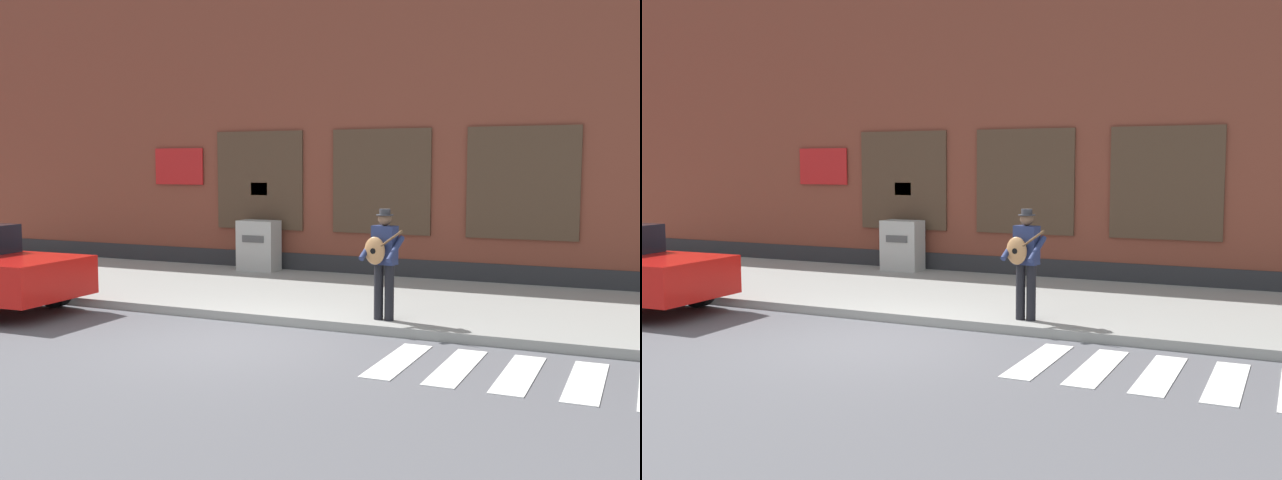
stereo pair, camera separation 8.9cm
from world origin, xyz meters
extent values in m
plane|color=#56565B|center=(0.00, 0.00, 0.00)|extent=(160.00, 160.00, 0.00)
cube|color=gray|center=(0.00, 3.85, 0.08)|extent=(28.00, 5.04, 0.15)
cube|color=brown|center=(0.00, 8.37, 3.97)|extent=(28.00, 4.00, 7.94)
cube|color=#28282B|center=(0.00, 6.35, 0.28)|extent=(28.00, 0.04, 0.55)
cube|color=#473323|center=(-3.06, 6.34, 2.25)|extent=(2.28, 0.06, 2.32)
cube|color=black|center=(-3.06, 6.33, 2.25)|extent=(2.16, 0.03, 2.20)
cube|color=#473323|center=(0.00, 6.34, 2.25)|extent=(2.28, 0.06, 2.32)
cube|color=black|center=(0.00, 6.33, 2.25)|extent=(2.16, 0.03, 2.20)
cube|color=#473323|center=(3.06, 6.34, 2.25)|extent=(2.28, 0.06, 2.32)
cube|color=black|center=(3.06, 6.33, 2.25)|extent=(2.16, 0.03, 2.20)
cube|color=red|center=(-5.35, 6.33, 2.58)|extent=(1.40, 0.04, 0.90)
cube|color=yellow|center=(-3.06, 6.32, 2.05)|extent=(0.44, 0.02, 0.30)
cube|color=silver|center=(2.51, 0.03, 0.01)|extent=(0.42, 1.90, 0.01)
cube|color=silver|center=(3.30, 0.03, 0.01)|extent=(0.42, 1.90, 0.01)
cube|color=silver|center=(4.10, 0.03, 0.01)|extent=(0.42, 1.90, 0.01)
cube|color=silver|center=(4.90, 0.03, 0.01)|extent=(0.42, 1.90, 0.01)
cube|color=silver|center=(-3.55, 0.80, 0.74)|extent=(0.07, 0.24, 0.12)
cube|color=silver|center=(-3.53, -0.34, 0.74)|extent=(0.07, 0.24, 0.12)
cylinder|color=black|center=(-4.49, 1.08, 0.33)|extent=(0.67, 0.25, 0.66)
cylinder|color=black|center=(1.77, 1.79, 0.60)|extent=(0.15, 0.15, 0.89)
cylinder|color=black|center=(1.59, 1.80, 0.60)|extent=(0.15, 0.15, 0.89)
cube|color=navy|center=(1.69, 1.80, 1.36)|extent=(0.41, 0.27, 0.62)
sphere|color=brown|center=(1.69, 1.80, 1.77)|extent=(0.22, 0.22, 0.22)
cylinder|color=#333338|center=(1.69, 1.80, 1.84)|extent=(0.27, 0.27, 0.02)
cylinder|color=#333338|center=(1.69, 1.80, 1.89)|extent=(0.18, 0.18, 0.09)
cylinder|color=navy|center=(1.91, 1.67, 1.32)|extent=(0.16, 0.52, 0.39)
cylinder|color=navy|center=(1.43, 1.74, 1.32)|extent=(0.16, 0.52, 0.39)
ellipsoid|color=#B77F4C|center=(1.58, 1.64, 1.28)|extent=(0.37, 0.17, 0.44)
cylinder|color=black|center=(1.57, 1.58, 1.28)|extent=(0.09, 0.02, 0.09)
cylinder|color=brown|center=(1.83, 1.58, 1.46)|extent=(0.47, 0.10, 0.34)
cube|color=#ADADA8|center=(-2.87, 5.92, 0.74)|extent=(0.93, 0.54, 1.17)
cube|color=#4C4C4C|center=(-2.87, 5.64, 0.92)|extent=(0.56, 0.02, 0.16)
camera|label=1|loc=(5.58, -9.34, 2.62)|focal=42.00mm
camera|label=2|loc=(5.66, -9.31, 2.62)|focal=42.00mm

